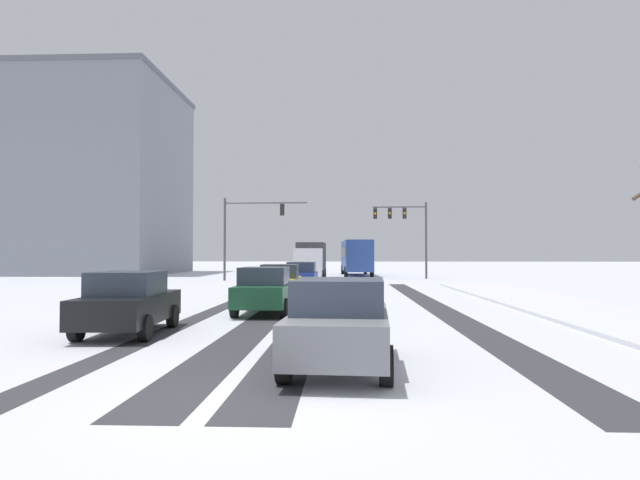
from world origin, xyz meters
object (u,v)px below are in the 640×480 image
object	(u,v)px
car_dark_green_third	(265,290)
car_grey_fifth	(340,323)
car_black_fourth	(129,302)
box_truck_delivery	(311,260)
traffic_signal_far_left	(248,224)
office_building_far_left_block	(75,179)
car_yellow_cab_second	(280,282)
traffic_signal_far_right	(405,223)
car_blue_lead	(301,276)
bus_oncoming	(356,255)

from	to	relation	value
car_dark_green_third	car_grey_fifth	distance (m)	9.39
car_black_fourth	box_truck_delivery	size ratio (longest dim) A/B	0.57
car_grey_fifth	traffic_signal_far_left	bearing A→B (deg)	102.93
office_building_far_left_block	car_yellow_cab_second	bearing A→B (deg)	-51.82
car_dark_green_third	car_black_fourth	bearing A→B (deg)	-119.65
car_black_fourth	office_building_far_left_block	world-z (taller)	office_building_far_left_block
traffic_signal_far_right	box_truck_delivery	world-z (taller)	traffic_signal_far_right
car_blue_lead	car_black_fourth	distance (m)	18.09
box_truck_delivery	car_dark_green_third	bearing A→B (deg)	-90.06
box_truck_delivery	office_building_far_left_block	bearing A→B (deg)	153.28
car_blue_lead	bus_oncoming	distance (m)	22.47
car_dark_green_third	car_black_fourth	world-z (taller)	same
traffic_signal_far_right	car_black_fourth	xyz separation A→B (m)	(-10.70, -32.72, -3.92)
traffic_signal_far_right	car_yellow_cab_second	world-z (taller)	traffic_signal_far_right
car_dark_green_third	car_black_fourth	distance (m)	5.70
car_grey_fifth	car_blue_lead	bearing A→B (deg)	96.31
box_truck_delivery	car_yellow_cab_second	bearing A→B (deg)	-90.34
traffic_signal_far_left	box_truck_delivery	distance (m)	5.91
traffic_signal_far_right	car_grey_fifth	size ratio (longest dim) A/B	1.55
traffic_signal_far_left	car_blue_lead	distance (m)	12.48
bus_oncoming	car_black_fourth	bearing A→B (deg)	-99.56
car_black_fourth	bus_oncoming	size ratio (longest dim) A/B	0.38
car_yellow_cab_second	car_black_fourth	bearing A→B (deg)	-104.84
car_black_fourth	traffic_signal_far_right	bearing A→B (deg)	71.89
car_black_fourth	box_truck_delivery	xyz separation A→B (m)	(2.85, 30.48, 0.82)
traffic_signal_far_right	bus_oncoming	bearing A→B (deg)	118.77
traffic_signal_far_right	car_dark_green_third	world-z (taller)	traffic_signal_far_right
car_dark_green_third	box_truck_delivery	world-z (taller)	box_truck_delivery
traffic_signal_far_right	car_yellow_cab_second	bearing A→B (deg)	-109.58
traffic_signal_far_right	car_black_fourth	distance (m)	34.65
traffic_signal_far_left	bus_oncoming	size ratio (longest dim) A/B	0.60
car_black_fourth	box_truck_delivery	bearing A→B (deg)	84.66
car_dark_green_third	office_building_far_left_block	distance (m)	47.92
car_blue_lead	car_black_fourth	xyz separation A→B (m)	(-3.09, -17.82, 0.00)
office_building_far_left_block	bus_oncoming	bearing A→B (deg)	-7.19
car_yellow_cab_second	box_truck_delivery	xyz separation A→B (m)	(0.12, 20.17, 0.82)
car_blue_lead	office_building_far_left_block	distance (m)	38.43
car_dark_green_third	box_truck_delivery	bearing A→B (deg)	89.94
bus_oncoming	car_dark_green_third	bearing A→B (deg)	-96.37
car_yellow_cab_second	car_grey_fifth	distance (m)	14.61
traffic_signal_far_left	car_dark_green_third	xyz separation A→B (m)	(4.82, -23.67, -3.64)
traffic_signal_far_right	car_blue_lead	xyz separation A→B (m)	(-7.62, -14.90, -3.92)
car_dark_green_third	box_truck_delivery	distance (m)	25.53
traffic_signal_far_right	car_dark_green_third	distance (m)	29.13
traffic_signal_far_left	bus_oncoming	world-z (taller)	traffic_signal_far_left
car_blue_lead	car_grey_fifth	xyz separation A→B (m)	(2.42, -21.86, 0.00)
traffic_signal_far_right	car_dark_green_third	bearing A→B (deg)	-105.85
car_blue_lead	car_dark_green_third	world-z (taller)	same
car_grey_fifth	bus_oncoming	world-z (taller)	bus_oncoming
traffic_signal_far_right	car_grey_fifth	world-z (taller)	traffic_signal_far_right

